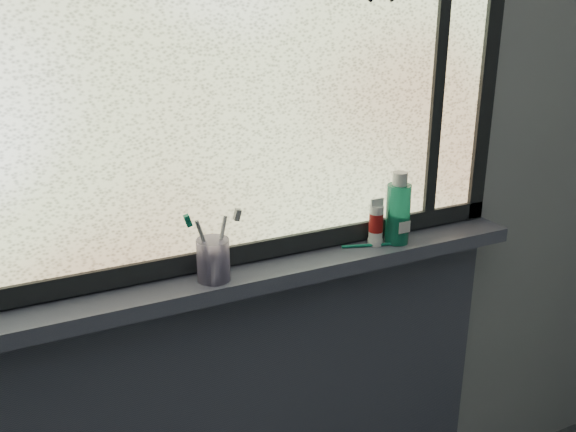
% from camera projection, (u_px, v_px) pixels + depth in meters
% --- Properties ---
extents(wall_back, '(3.00, 0.01, 2.50)m').
position_uv_depth(wall_back, '(231.00, 175.00, 1.59)').
color(wall_back, '#9EA3A8').
rests_on(wall_back, ground).
extents(windowsill, '(1.62, 0.14, 0.04)m').
position_uv_depth(windowsill, '(245.00, 278.00, 1.62)').
color(windowsill, '#484B60').
rests_on(windowsill, wall_back).
extents(sill_apron, '(1.62, 0.02, 0.98)m').
position_uv_depth(sill_apron, '(241.00, 431.00, 1.84)').
color(sill_apron, '#484B60').
rests_on(sill_apron, floor).
extents(window_pane, '(1.50, 0.01, 1.00)m').
position_uv_depth(window_pane, '(231.00, 61.00, 1.48)').
color(window_pane, silver).
rests_on(window_pane, wall_back).
extents(frame_bottom, '(1.60, 0.03, 0.05)m').
position_uv_depth(frame_bottom, '(237.00, 253.00, 1.64)').
color(frame_bottom, black).
rests_on(frame_bottom, windowsill).
extents(frame_right, '(0.05, 0.03, 1.10)m').
position_uv_depth(frame_right, '(489.00, 48.00, 1.80)').
color(frame_right, black).
rests_on(frame_right, wall_back).
extents(frame_mullion, '(0.03, 0.03, 1.00)m').
position_uv_depth(frame_mullion, '(439.00, 50.00, 1.72)').
color(frame_mullion, black).
rests_on(frame_mullion, wall_back).
extents(toothbrush_cup, '(0.09, 0.09, 0.11)m').
position_uv_depth(toothbrush_cup, '(213.00, 260.00, 1.54)').
color(toothbrush_cup, '#AEA2D7').
rests_on(toothbrush_cup, windowsill).
extents(toothbrush_lying, '(0.19, 0.08, 0.01)m').
position_uv_depth(toothbrush_lying, '(370.00, 244.00, 1.76)').
color(toothbrush_lying, '#0C7255').
rests_on(toothbrush_lying, windowsill).
extents(mouthwash_bottle, '(0.08, 0.08, 0.17)m').
position_uv_depth(mouthwash_bottle, '(398.00, 208.00, 1.75)').
color(mouthwash_bottle, '#1D9974').
rests_on(mouthwash_bottle, windowsill).
extents(cream_tube, '(0.05, 0.05, 0.10)m').
position_uv_depth(cream_tube, '(376.00, 220.00, 1.75)').
color(cream_tube, silver).
rests_on(cream_tube, windowsill).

